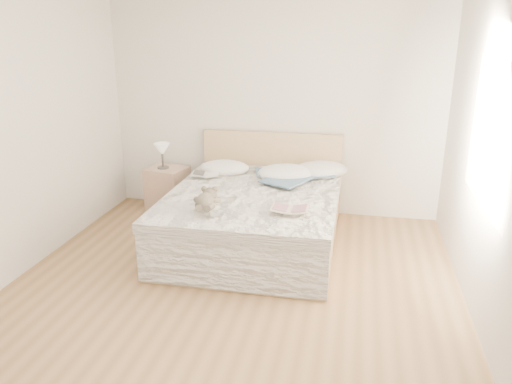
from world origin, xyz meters
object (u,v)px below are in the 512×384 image
childrens_book (290,209)px  nightstand (168,189)px  photo_book (206,175)px  bed (255,216)px  table_lamp (162,151)px  teddy_bear (205,207)px

childrens_book → nightstand: bearing=141.8°
nightstand → photo_book: photo_book is taller
bed → childrens_book: (0.45, -0.60, 0.32)m
table_lamp → photo_book: size_ratio=0.96×
nightstand → photo_book: 0.83m
nightstand → teddy_bear: bearing=-57.0°
bed → table_lamp: bearing=151.8°
childrens_book → photo_book: bearing=139.3°
table_lamp → childrens_book: size_ratio=0.89×
photo_book → teddy_bear: teddy_bear is taller
bed → childrens_book: 0.81m
bed → table_lamp: 1.55m
bed → table_lamp: bed is taller
photo_book → teddy_bear: 1.11m
table_lamp → photo_book: bearing=-29.8°
photo_book → childrens_book: bearing=-50.9°
childrens_book → table_lamp: bearing=142.9°
nightstand → childrens_book: bearing=-37.6°
bed → table_lamp: (-1.30, 0.69, 0.48)m
table_lamp → teddy_bear: table_lamp is taller
bed → teddy_bear: bearing=-112.3°
table_lamp → teddy_bear: 1.75m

